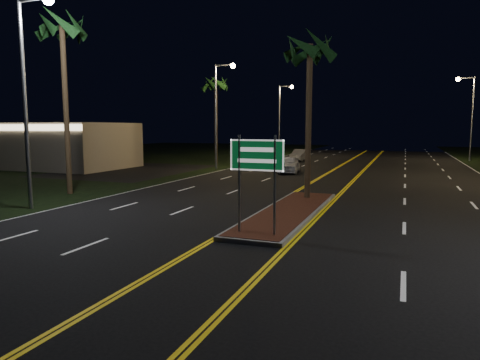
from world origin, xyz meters
The scene contains 14 objects.
ground centered at (0.00, 0.00, 0.00)m, with size 120.00×120.00×0.00m, color black.
grass_left centered at (-30.00, 25.00, 0.00)m, with size 40.00×110.00×0.01m, color black.
median_island centered at (0.00, 7.00, 0.08)m, with size 2.25×10.25×0.17m.
highway_sign centered at (0.00, 2.80, 2.40)m, with size 1.80×0.08×3.20m.
commercial_building centered at (-26.00, 19.99, 2.00)m, with size 15.00×8.12×4.00m.
streetlight_left_near centered at (-10.61, 4.00, 5.66)m, with size 1.91×0.44×9.00m.
streetlight_left_mid centered at (-10.61, 24.00, 5.66)m, with size 1.91×0.44×9.00m.
streetlight_left_far centered at (-10.61, 44.00, 5.66)m, with size 1.91×0.44×9.00m.
streetlight_right_far centered at (10.61, 42.00, 5.66)m, with size 1.91×0.44×9.00m.
palm_median centered at (0.00, 10.50, 7.28)m, with size 2.40×2.40×8.30m.
palm_left_near centered at (-12.50, 8.00, 8.68)m, with size 2.40×2.40×9.80m.
palm_left_far centered at (-12.80, 28.00, 7.75)m, with size 2.40×2.40×8.80m.
car_near centered at (-4.24, 23.15, 0.79)m, with size 2.03×4.73×1.58m, color white.
car_far centered at (-6.28, 35.83, 0.72)m, with size 1.84×4.30×1.43m, color #A9ACB3.
Camera 1 is at (4.40, -10.09, 3.57)m, focal length 32.00 mm.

